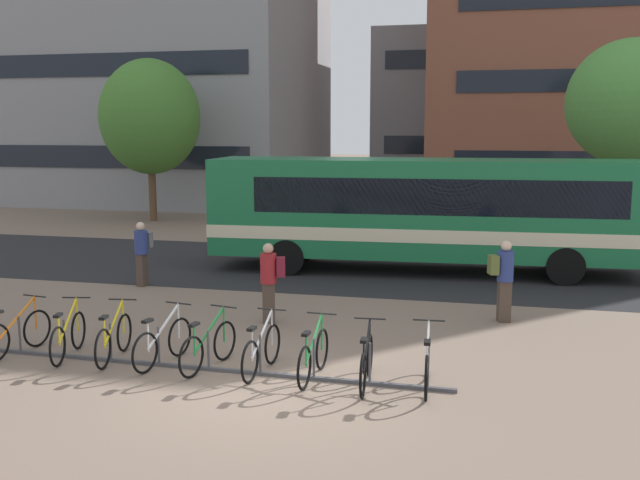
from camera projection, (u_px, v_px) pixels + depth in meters
ground at (268, 386)px, 11.58m from camera, size 200.00×200.00×0.00m
bus_lane_asphalt at (371, 269)px, 21.15m from camera, size 80.00×7.20×0.01m
city_bus at (422, 210)px, 20.55m from camera, size 12.14×3.22×3.20m
bike_rack at (184, 363)px, 12.43m from camera, size 9.24×0.28×0.70m
parked_bicycle_orange_1 at (17, 334)px, 13.15m from camera, size 0.52×1.71×0.99m
parked_bicycle_yellow_2 at (68, 336)px, 12.98m from camera, size 0.56×1.69×0.99m
parked_bicycle_yellow_3 at (114, 339)px, 12.84m from camera, size 0.52×1.71×0.99m
parked_bicycle_white_4 at (163, 343)px, 12.60m from camera, size 0.52×1.71×0.99m
parked_bicycle_green_5 at (208, 347)px, 12.37m from camera, size 0.55×1.70×0.99m
parked_bicycle_silver_6 at (262, 351)px, 12.14m from camera, size 0.52×1.72×0.99m
parked_bicycle_green_7 at (313, 356)px, 11.86m from camera, size 0.52×1.72×0.99m
parked_bicycle_black_8 at (366, 363)px, 11.51m from camera, size 0.52×1.72×0.99m
parked_bicycle_white_9 at (427, 365)px, 11.41m from camera, size 0.52×1.72×0.99m
commuter_maroon_pack_0 at (270, 277)px, 15.19m from camera, size 0.59×0.45×1.70m
commuter_olive_pack_1 at (503, 275)px, 15.29m from camera, size 0.59×0.45×1.74m
commuter_grey_pack_2 at (142, 249)px, 18.79m from camera, size 0.38×0.55×1.68m
street_tree_0 at (150, 117)px, 31.46m from camera, size 4.33×4.33×7.02m
street_tree_1 at (631, 103)px, 27.07m from camera, size 4.76×4.76×7.37m
building_left_wing at (166, 42)px, 40.99m from camera, size 16.20×13.06×17.69m
building_centre_block at (495, 112)px, 47.68m from camera, size 14.95×10.23×10.13m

